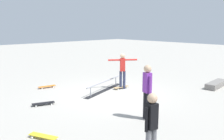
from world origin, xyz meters
TOP-DOWN VIEW (x-y plane):
  - ground_plane at (0.00, 0.00)m, footprint 60.00×60.00m
  - grind_rail at (-0.09, -0.55)m, footprint 2.83×1.12m
  - skate_ledge at (-4.37, 2.58)m, footprint 1.71×0.59m
  - skater_main at (-0.92, -0.23)m, footprint 1.10×0.84m
  - skateboard_main at (-0.89, -0.28)m, footprint 0.81×0.31m
  - bystander_purple_shirt at (1.19, 2.86)m, footprint 0.26×0.39m
  - bystander_black_shirt at (3.06, 4.48)m, footprint 0.35×0.21m
  - loose_skateboard_black at (2.87, -0.56)m, footprint 0.82×0.45m
  - loose_skateboard_orange at (1.53, -2.73)m, footprint 0.82×0.36m
  - loose_skateboard_yellow at (4.17, 1.90)m, footprint 0.51×0.81m

SIDE VIEW (x-z plane):
  - ground_plane at x=0.00m, z-range 0.00..0.00m
  - skateboard_main at x=-0.89m, z-range 0.03..0.12m
  - loose_skateboard_black at x=2.87m, z-range 0.03..0.12m
  - loose_skateboard_orange at x=1.53m, z-range 0.03..0.12m
  - loose_skateboard_yellow at x=4.17m, z-range 0.03..0.12m
  - skate_ledge at x=-4.37m, z-range 0.00..0.26m
  - grind_rail at x=-0.09m, z-range -0.03..0.41m
  - bystander_black_shirt at x=3.06m, z-range 0.10..1.62m
  - skater_main at x=-0.92m, z-range 0.13..1.76m
  - bystander_purple_shirt at x=1.19m, z-range 0.11..1.81m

